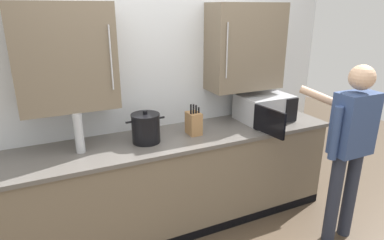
% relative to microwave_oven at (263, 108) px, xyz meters
% --- Properties ---
extents(back_wall_tiled, '(3.65, 0.44, 2.70)m').
position_rel_microwave_oven_xyz_m(back_wall_tiled, '(-0.98, 0.28, 0.40)').
color(back_wall_tiled, silver).
rests_on(back_wall_tiled, ground_plane).
extents(counter_unit, '(3.08, 0.66, 0.90)m').
position_rel_microwave_oven_xyz_m(counter_unit, '(-0.98, -0.03, -0.58)').
color(counter_unit, '#756651').
rests_on(counter_unit, ground_plane).
extents(microwave_oven, '(0.52, 0.76, 0.26)m').
position_rel_microwave_oven_xyz_m(microwave_oven, '(0.00, 0.00, 0.00)').
color(microwave_oven, '#B7BABF').
rests_on(microwave_oven, counter_unit).
extents(knife_block, '(0.11, 0.15, 0.29)m').
position_rel_microwave_oven_xyz_m(knife_block, '(-0.79, -0.05, -0.03)').
color(knife_block, '#A37547').
rests_on(knife_block, counter_unit).
extents(stock_pot, '(0.34, 0.24, 0.28)m').
position_rel_microwave_oven_xyz_m(stock_pot, '(-1.24, -0.04, -0.00)').
color(stock_pot, black).
rests_on(stock_pot, counter_unit).
extents(thermos_flask, '(0.08, 0.08, 0.33)m').
position_rel_microwave_oven_xyz_m(thermos_flask, '(-1.78, -0.02, 0.03)').
color(thermos_flask, '#B7BABF').
rests_on(thermos_flask, counter_unit).
extents(person_figure, '(0.44, 0.61, 1.58)m').
position_rel_microwave_oven_xyz_m(person_figure, '(0.26, -0.85, -0.09)').
color(person_figure, '#282D3D').
rests_on(person_figure, ground_plane).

